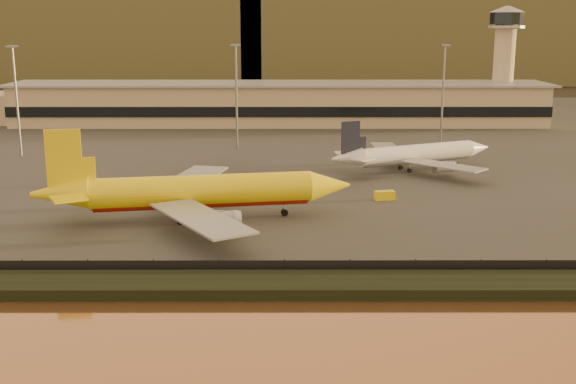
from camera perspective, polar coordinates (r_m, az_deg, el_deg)
The scene contains 12 objects.
ground at distance 101.40m, azimuth -1.38°, elevation -4.35°, with size 900.00×900.00×0.00m, color black.
embankment at distance 85.11m, azimuth -1.64°, elevation -7.37°, with size 320.00×7.00×1.40m, color black.
tarmac at distance 194.07m, azimuth -0.78°, elevation 4.18°, with size 320.00×220.00×0.20m, color #2D2D2D.
perimeter_fence at distance 88.66m, azimuth -1.57°, elevation -6.09°, with size 300.00×0.05×2.20m, color black.
terminal_building at distance 224.15m, azimuth -4.44°, elevation 6.95°, with size 202.00×25.00×12.60m.
control_tower at distance 237.68m, azimuth 16.74°, elevation 10.52°, with size 11.20×11.20×35.50m.
apron_light_masts at distance 172.76m, azimuth 4.16°, elevation 8.24°, with size 152.20×12.20×25.40m.
distant_hills at distance 437.24m, azimuth -3.22°, elevation 13.31°, with size 470.00×160.00×70.00m.
dhl_cargo_jet at distance 114.18m, azimuth -7.27°, elevation -0.02°, with size 49.91×48.30×14.94m.
white_narrowbody_jet at distance 154.56m, azimuth 9.93°, elevation 2.95°, with size 37.10×35.07×11.26m.
gse_vehicle_yellow at distance 128.16m, azimuth 7.64°, elevation -0.26°, with size 3.49×1.57×1.57m, color yellow.
gse_vehicle_white at distance 135.20m, azimuth -5.07°, elevation 0.59°, with size 4.27×1.92×1.92m, color silver.
Camera 1 is at (2.25, -96.64, 30.64)m, focal length 45.00 mm.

